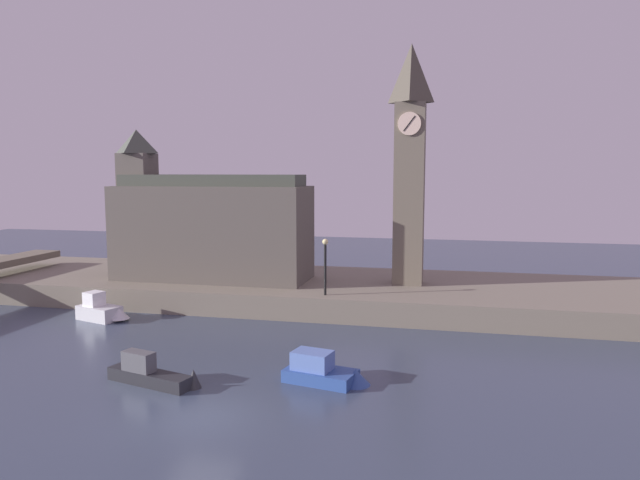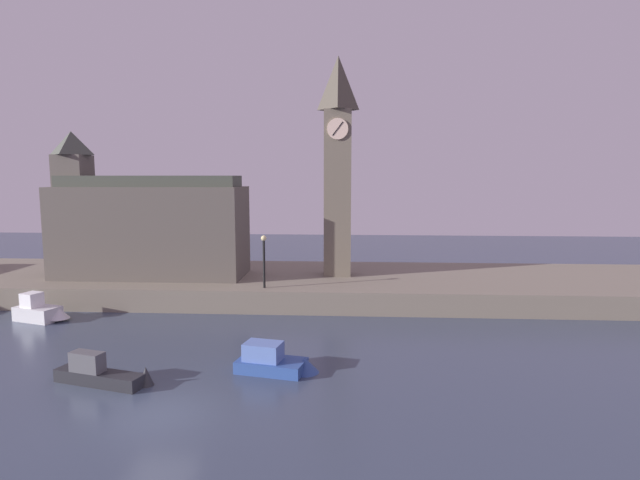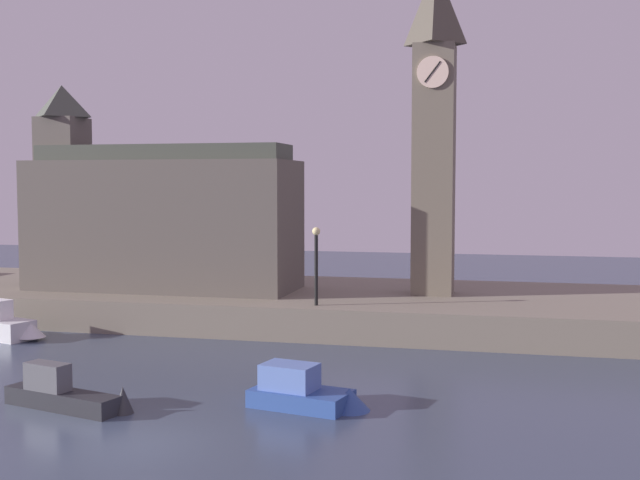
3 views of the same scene
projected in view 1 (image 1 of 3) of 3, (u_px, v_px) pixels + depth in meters
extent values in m
plane|color=#384256|center=(202.00, 417.00, 21.60)|extent=(120.00, 120.00, 0.00)
cube|color=slate|center=(320.00, 290.00, 40.89)|extent=(70.00, 12.00, 1.50)
cube|color=#6B6051|center=(409.00, 195.00, 38.87)|extent=(1.96, 1.96, 12.03)
cylinder|color=beige|center=(409.00, 124.00, 37.33)|extent=(1.49, 0.12, 1.49)
cube|color=black|center=(409.00, 123.00, 37.26)|extent=(0.77, 0.04, 0.98)
pyramid|color=#4A4339|center=(411.00, 73.00, 37.94)|extent=(2.15, 2.15, 3.80)
cube|color=#5B544C|center=(213.00, 233.00, 41.02)|extent=(13.56, 5.01, 6.54)
cube|color=#5B544C|center=(139.00, 215.00, 42.13)|extent=(2.19, 2.19, 8.84)
pyramid|color=#474C42|center=(136.00, 142.00, 41.52)|extent=(2.41, 2.41, 1.69)
cube|color=#42473D|center=(212.00, 180.00, 40.59)|extent=(12.88, 3.00, 0.80)
cylinder|color=black|center=(325.00, 270.00, 35.64)|extent=(0.16, 0.16, 3.12)
sphere|color=#F2E099|center=(325.00, 242.00, 35.44)|extent=(0.36, 0.36, 0.36)
cube|color=#232328|center=(150.00, 378.00, 24.87)|extent=(4.16, 1.92, 0.56)
cube|color=#515156|center=(139.00, 361.00, 24.89)|extent=(1.55, 0.98, 0.84)
cone|color=#232328|center=(194.00, 381.00, 24.42)|extent=(1.00, 1.00, 1.01)
cube|color=silver|center=(99.00, 313.00, 35.72)|extent=(2.95, 2.13, 0.87)
cube|color=white|center=(94.00, 299.00, 35.69)|extent=(1.20, 1.22, 0.86)
cone|color=silver|center=(119.00, 313.00, 35.43)|extent=(1.59, 1.59, 0.66)
cube|color=#2D4C93|center=(321.00, 376.00, 25.15)|extent=(3.31, 2.20, 0.54)
cube|color=#5B7AC1|center=(312.00, 360.00, 25.15)|extent=(1.85, 1.44, 0.79)
cone|color=#2D4C93|center=(356.00, 378.00, 24.81)|extent=(1.71, 1.71, 0.76)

